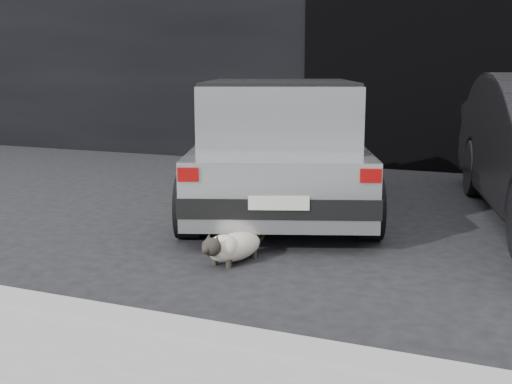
% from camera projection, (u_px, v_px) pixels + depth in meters
% --- Properties ---
extents(ground, '(80.00, 80.00, 0.00)m').
position_uv_depth(ground, '(271.00, 228.00, 6.00)').
color(ground, black).
rests_on(ground, ground).
extents(building_facade, '(34.00, 4.00, 5.00)m').
position_uv_depth(building_facade, '(460.00, 4.00, 10.57)').
color(building_facade, black).
rests_on(building_facade, ground).
extents(garage_opening, '(4.00, 0.10, 2.60)m').
position_uv_depth(garage_opening, '(441.00, 80.00, 8.98)').
color(garage_opening, black).
rests_on(garage_opening, ground).
extents(curb, '(18.00, 0.25, 0.12)m').
position_uv_depth(curb, '(268.00, 352.00, 3.25)').
color(curb, gray).
rests_on(curb, ground).
extents(silver_hatchback, '(2.80, 3.98, 1.34)m').
position_uv_depth(silver_hatchback, '(279.00, 140.00, 6.67)').
color(silver_hatchback, '#A5A7AA').
rests_on(silver_hatchback, ground).
extents(cat_siamese, '(0.39, 0.79, 0.28)m').
position_uv_depth(cat_siamese, '(231.00, 247.00, 4.90)').
color(cat_siamese, beige).
rests_on(cat_siamese, ground).
extents(cat_white, '(0.78, 0.27, 0.36)m').
position_uv_depth(cat_white, '(245.00, 219.00, 5.59)').
color(cat_white, white).
rests_on(cat_white, ground).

